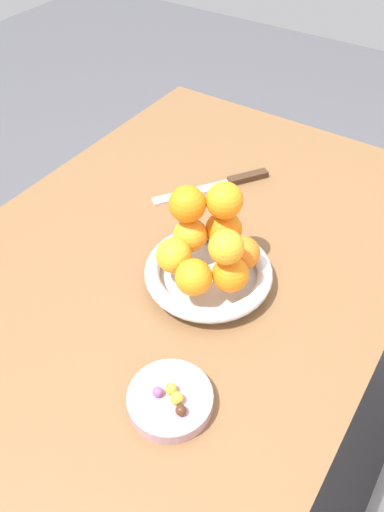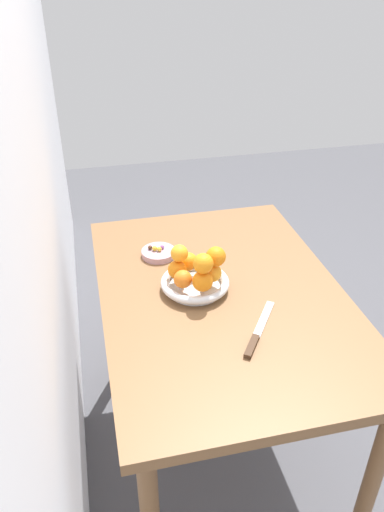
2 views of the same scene
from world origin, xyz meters
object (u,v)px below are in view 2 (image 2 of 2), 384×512
(orange_8, at_px, (216,257))
(candy_ball_2, at_px, (159,249))
(dining_table, at_px, (221,314))
(orange_6, at_px, (203,263))
(orange_3, at_px, (206,263))
(candy_ball_0, at_px, (155,248))
(knife, at_px, (258,333))
(orange_1, at_px, (203,281))
(candy_ball_3, at_px, (150,248))
(candy_ball_1, at_px, (162,247))
(orange_4, at_px, (188,261))
(orange_0, at_px, (183,280))
(orange_2, at_px, (212,273))
(orange_7, at_px, (179,253))
(orange_5, at_px, (177,270))
(fruit_bowl, at_px, (195,284))
(candy_dish, at_px, (159,253))

(orange_8, height_order, candy_ball_2, orange_8)
(dining_table, bearing_deg, orange_6, 111.96)
(orange_3, height_order, candy_ball_0, orange_3)
(orange_3, bearing_deg, knife, -164.87)
(orange_1, relative_size, candy_ball_3, 4.24)
(candy_ball_1, distance_m, candy_ball_3, 0.04)
(orange_1, xyz_separation_m, candy_ball_0, (0.29, 0.10, -0.04))
(candy_ball_2, bearing_deg, orange_4, -156.99)
(orange_0, relative_size, orange_3, 0.96)
(orange_2, relative_size, candy_ball_3, 3.92)
(orange_6, bearing_deg, orange_7, 32.34)
(dining_table, xyz_separation_m, candy_ball_0, (0.26, 0.17, 0.12))
(orange_2, xyz_separation_m, orange_4, (0.08, 0.06, 0.00))
(knife, bearing_deg, orange_8, 15.78)
(orange_3, bearing_deg, orange_1, 159.55)
(orange_3, relative_size, candy_ball_3, 3.92)
(orange_5, relative_size, knife, 0.26)
(orange_7, bearing_deg, knife, -148.79)
(orange_6, xyz_separation_m, orange_8, (0.04, -0.05, -0.00))
(orange_0, distance_m, candy_ball_1, 0.27)
(dining_table, height_order, orange_1, orange_1)
(dining_table, xyz_separation_m, orange_3, (0.07, 0.04, 0.16))
(orange_3, height_order, orange_7, orange_7)
(candy_ball_1, bearing_deg, orange_4, -162.27)
(orange_1, xyz_separation_m, candy_ball_2, (0.28, 0.09, -0.04))
(orange_0, height_order, candy_ball_2, orange_0)
(candy_ball_0, relative_size, candy_ball_2, 1.07)
(fruit_bowl, bearing_deg, orange_4, 8.23)
(dining_table, xyz_separation_m, orange_1, (-0.03, 0.07, 0.16))
(candy_dish, relative_size, orange_3, 2.03)
(orange_3, bearing_deg, candy_dish, 33.16)
(fruit_bowl, bearing_deg, orange_1, -171.77)
(candy_ball_3, bearing_deg, fruit_bowl, -155.99)
(orange_4, relative_size, orange_8, 0.96)
(orange_4, height_order, knife, orange_4)
(candy_ball_0, height_order, candy_ball_2, candy_ball_0)
(orange_0, height_order, knife, orange_0)
(orange_6, height_order, candy_ball_0, orange_6)
(knife, bearing_deg, orange_6, 30.70)
(orange_8, distance_m, candy_ball_3, 0.33)
(orange_1, relative_size, candy_ball_1, 4.46)
(fruit_bowl, bearing_deg, orange_6, -170.67)
(orange_6, relative_size, knife, 0.27)
(orange_1, height_order, orange_8, orange_8)
(candy_ball_0, height_order, candy_ball_3, candy_ball_0)
(candy_ball_2, height_order, candy_ball_3, candy_ball_2)
(orange_4, bearing_deg, orange_5, 130.44)
(orange_4, bearing_deg, orange_3, -113.45)
(candy_dish, distance_m, orange_5, 0.21)
(orange_6, relative_size, candy_ball_2, 3.73)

